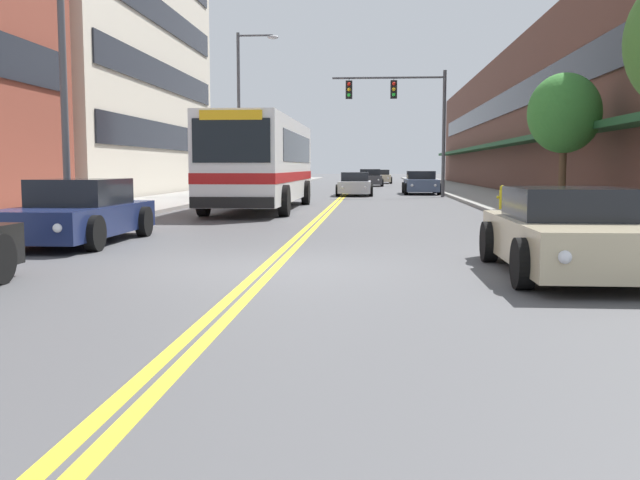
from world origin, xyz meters
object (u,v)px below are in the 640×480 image
at_px(car_slate_blue_parked_right_mid, 421,183).
at_px(car_silver_moving_lead, 355,185).
at_px(car_charcoal_parked_left_near, 276,182).
at_px(car_navy_parked_left_far, 79,213).
at_px(car_champagne_moving_third, 381,177).
at_px(traffic_signal_mast, 406,107).
at_px(street_lamp_left_far, 244,101).
at_px(street_tree_right_mid, 564,114).
at_px(fire_hydrant, 502,197).
at_px(street_lamp_left_near, 72,11).
at_px(car_beige_parked_right_foreground, 569,234).
at_px(car_dark_grey_moving_second, 370,178).
at_px(city_bus, 263,160).

distance_m(car_slate_blue_parked_right_mid, car_silver_moving_lead, 4.52).
relative_size(car_charcoal_parked_left_near, car_navy_parked_left_far, 0.87).
relative_size(car_champagne_moving_third, traffic_signal_mast, 0.70).
relative_size(traffic_signal_mast, street_lamp_left_far, 0.78).
bearing_deg(car_slate_blue_parked_right_mid, car_charcoal_parked_left_near, 167.66).
xyz_separation_m(street_tree_right_mid, fire_hydrant, (-2.00, -0.15, -2.79)).
height_order(street_lamp_left_near, street_lamp_left_far, street_lamp_left_near).
bearing_deg(car_slate_blue_parked_right_mid, car_beige_parked_right_foreground, -89.86).
distance_m(car_charcoal_parked_left_near, car_silver_moving_lead, 6.64).
distance_m(car_slate_blue_parked_right_mid, traffic_signal_mast, 6.00).
relative_size(car_slate_blue_parked_right_mid, car_silver_moving_lead, 1.03).
height_order(car_navy_parked_left_far, car_dark_grey_moving_second, car_dark_grey_moving_second).
xyz_separation_m(city_bus, car_silver_moving_lead, (3.08, 12.87, -1.23)).
bearing_deg(traffic_signal_mast, fire_hydrant, -78.08).
xyz_separation_m(car_navy_parked_left_far, fire_hydrant, (10.38, 10.28, -0.07)).
bearing_deg(car_dark_grey_moving_second, fire_hydrant, -82.36).
bearing_deg(traffic_signal_mast, car_dark_grey_moving_second, 95.03).
height_order(car_navy_parked_left_far, fire_hydrant, car_navy_parked_left_far).
distance_m(car_silver_moving_lead, street_lamp_left_near, 24.57).
bearing_deg(car_dark_grey_moving_second, city_bus, -96.70).
height_order(car_beige_parked_right_foreground, street_lamp_left_far, street_lamp_left_far).
bearing_deg(car_charcoal_parked_left_near, car_navy_parked_left_far, -90.17).
xyz_separation_m(car_navy_parked_left_far, street_tree_right_mid, (12.38, 10.44, 2.72)).
bearing_deg(street_lamp_left_far, car_silver_moving_lead, 25.07).
bearing_deg(car_navy_parked_left_far, street_lamp_left_far, 91.52).
height_order(traffic_signal_mast, fire_hydrant, traffic_signal_mast).
relative_size(car_slate_blue_parked_right_mid, fire_hydrant, 5.85).
relative_size(traffic_signal_mast, street_tree_right_mid, 1.42).
height_order(car_charcoal_parked_left_near, street_lamp_left_far, street_lamp_left_far).
relative_size(car_beige_parked_right_foreground, car_dark_grey_moving_second, 0.94).
bearing_deg(traffic_signal_mast, car_champagne_moving_third, 91.62).
relative_size(car_charcoal_parked_left_near, traffic_signal_mast, 0.64).
xyz_separation_m(car_charcoal_parked_left_near, street_tree_right_mid, (12.29, -18.96, 2.71)).
relative_size(street_tree_right_mid, fire_hydrant, 5.62).
height_order(traffic_signal_mast, street_lamp_left_far, street_lamp_left_far).
distance_m(car_navy_parked_left_far, car_silver_moving_lead, 25.46).
distance_m(car_beige_parked_right_foreground, car_champagne_moving_third, 58.25).
relative_size(car_silver_moving_lead, street_lamp_left_near, 0.54).
distance_m(car_navy_parked_left_far, traffic_signal_mast, 24.71).
xyz_separation_m(car_silver_moving_lead, traffic_signal_mast, (2.63, -1.81, 4.01)).
height_order(street_lamp_left_far, street_tree_right_mid, street_lamp_left_far).
relative_size(car_charcoal_parked_left_near, car_slate_blue_parked_right_mid, 0.87).
bearing_deg(fire_hydrant, car_beige_parked_right_foreground, -96.21).
height_order(car_silver_moving_lead, car_dark_grey_moving_second, car_dark_grey_moving_second).
height_order(car_champagne_moving_third, street_lamp_left_far, street_lamp_left_far).
bearing_deg(city_bus, car_charcoal_parked_left_near, 96.16).
xyz_separation_m(car_beige_parked_right_foreground, traffic_signal_mast, (-1.20, 26.85, 4.01)).
distance_m(car_beige_parked_right_foreground, street_lamp_left_far, 28.02).
distance_m(car_navy_parked_left_far, street_tree_right_mid, 16.42).
height_order(car_slate_blue_parked_right_mid, car_champagne_moving_third, car_slate_blue_parked_right_mid).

